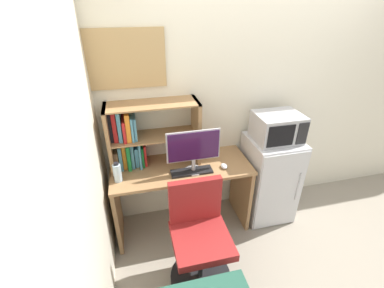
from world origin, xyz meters
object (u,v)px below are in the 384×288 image
Objects in this scene: keyboard at (192,172)px; wall_corkboard at (127,59)px; computer_mouse at (224,166)px; mini_fridge at (269,178)px; hutch_bookshelf at (138,136)px; desk_chair at (199,241)px; water_bottle at (117,173)px; microwave at (277,127)px; monitor at (194,149)px.

keyboard is 1.14m from wall_corkboard.
keyboard is at bearing -179.61° from computer_mouse.
hutch_bookshelf is at bearing 173.46° from mini_fridge.
wall_corkboard is at bearing 115.88° from desk_chair.
hutch_bookshelf is 0.89× the size of mini_fridge.
water_bottle reaches higher than mini_fridge.
water_bottle is 1.57m from microwave.
mini_fridge is 1.11m from desk_chair.
water_bottle is (-0.68, 0.01, -0.16)m from monitor.
monitor is at bearing -173.75° from microwave.
wall_corkboard reaches higher than keyboard.
mini_fridge is (0.57, 0.11, -0.32)m from computer_mouse.
wall_corkboard is at bearing 168.59° from mini_fridge.
keyboard is 0.42× the size of desk_chair.
microwave is at bearing -11.28° from wall_corkboard.
computer_mouse is 1.29m from wall_corkboard.
microwave is (1.34, -0.15, 0.01)m from hutch_bookshelf.
water_bottle is at bearing -176.91° from microwave.
keyboard is (-0.02, -0.02, -0.23)m from monitor.
microwave reaches higher than water_bottle.
computer_mouse is 0.72m from desk_chair.
desk_chair is (0.61, -0.51, -0.45)m from water_bottle.
hutch_bookshelf is 0.91× the size of desk_chair.
keyboard is at bearing -141.32° from monitor.
microwave reaches higher than desk_chair.
mini_fridge is (1.34, -0.15, -0.60)m from hutch_bookshelf.
hutch_bookshelf reaches higher than desk_chair.
computer_mouse is at bearing -169.42° from mini_fridge.
water_bottle is at bearing -118.50° from wall_corkboard.
keyboard is 4.50× the size of computer_mouse.
mini_fridge is at bearing 6.05° from monitor.
keyboard is 0.95m from mini_fridge.
water_bottle is at bearing -177.02° from mini_fridge.
microwave reaches higher than mini_fridge.
mini_fridge is 1.45× the size of wall_corkboard.
monitor reaches higher than mini_fridge.
monitor reaches higher than water_bottle.
hutch_bookshelf is 1.08m from desk_chair.
desk_chair is 1.42× the size of wall_corkboard.
desk_chair is at bearing -64.12° from wall_corkboard.
computer_mouse reaches higher than keyboard.
monitor is at bearing 177.14° from computer_mouse.
hutch_bookshelf is 1.48m from mini_fridge.
microwave reaches higher than keyboard.
monitor is 0.24m from keyboard.
microwave is 1.30m from desk_chair.
computer_mouse is at bearing 0.39° from keyboard.
desk_chair is at bearing -61.91° from hutch_bookshelf.
hutch_bookshelf is at bearing 47.37° from water_bottle.
microwave reaches higher than monitor.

